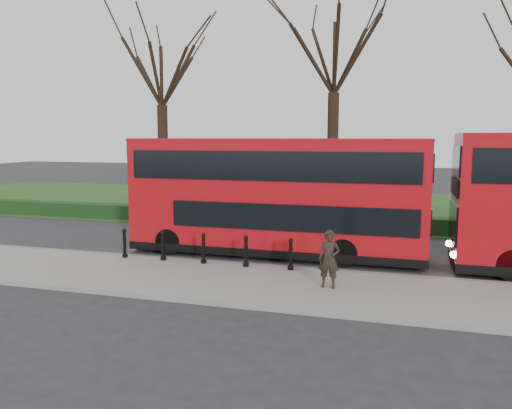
% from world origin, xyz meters
% --- Properties ---
extents(ground, '(120.00, 120.00, 0.00)m').
position_xyz_m(ground, '(0.00, 0.00, 0.00)').
color(ground, '#28282B').
rests_on(ground, ground).
extents(pavement, '(60.00, 4.00, 0.15)m').
position_xyz_m(pavement, '(0.00, -3.00, 0.07)').
color(pavement, gray).
rests_on(pavement, ground).
extents(kerb, '(60.00, 0.25, 0.16)m').
position_xyz_m(kerb, '(0.00, -1.00, 0.07)').
color(kerb, slate).
rests_on(kerb, ground).
extents(grass_verge, '(60.00, 18.00, 0.06)m').
position_xyz_m(grass_verge, '(0.00, 15.00, 0.03)').
color(grass_verge, '#284617').
rests_on(grass_verge, ground).
extents(hedge, '(60.00, 0.90, 0.80)m').
position_xyz_m(hedge, '(0.00, 6.80, 0.40)').
color(hedge, black).
rests_on(hedge, ground).
extents(yellow_line_outer, '(60.00, 0.10, 0.01)m').
position_xyz_m(yellow_line_outer, '(0.00, -0.70, 0.01)').
color(yellow_line_outer, yellow).
rests_on(yellow_line_outer, ground).
extents(yellow_line_inner, '(60.00, 0.10, 0.01)m').
position_xyz_m(yellow_line_inner, '(0.00, -0.50, 0.01)').
color(yellow_line_inner, yellow).
rests_on(yellow_line_inner, ground).
extents(tree_left, '(7.34, 7.34, 11.47)m').
position_xyz_m(tree_left, '(-8.00, 10.00, 8.34)').
color(tree_left, black).
rests_on(tree_left, ground).
extents(tree_mid, '(7.89, 7.89, 12.32)m').
position_xyz_m(tree_mid, '(2.00, 10.00, 8.96)').
color(tree_mid, black).
rests_on(tree_mid, ground).
extents(bollard_row, '(6.27, 0.15, 1.00)m').
position_xyz_m(bollard_row, '(-0.86, -1.35, 0.65)').
color(bollard_row, black).
rests_on(bollard_row, pavement).
extents(bus_lead, '(11.07, 2.54, 4.40)m').
position_xyz_m(bus_lead, '(1.04, 1.16, 2.22)').
color(bus_lead, '#A90D12').
rests_on(bus_lead, ground).
extents(pedestrian, '(0.63, 0.43, 1.68)m').
position_xyz_m(pedestrian, '(3.67, -2.95, 0.99)').
color(pedestrian, black).
rests_on(pedestrian, pavement).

